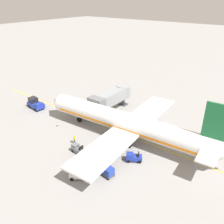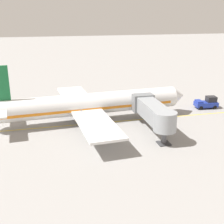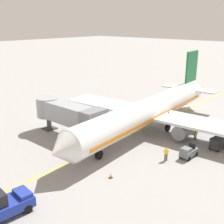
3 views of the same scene
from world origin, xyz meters
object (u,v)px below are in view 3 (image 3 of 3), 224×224
(jet_bridge, at_px, (68,113))
(ground_crew_marshaller, at_px, (195,134))
(ground_crew_wing_walker, at_px, (166,153))
(ground_crew_loader, at_px, (177,130))
(baggage_cart_second_in_train, at_px, (224,136))
(baggage_tug_trailing, at_px, (192,126))
(pushback_tractor, at_px, (4,204))
(parked_airliner, at_px, (149,111))
(baggage_tug_spare, at_px, (188,152))
(safety_cone_nose_left, at_px, (111,175))
(baggage_cart_front, at_px, (218,142))

(jet_bridge, relative_size, ground_crew_marshaller, 7.28)
(ground_crew_wing_walker, xyz_separation_m, ground_crew_loader, (2.91, -7.58, 0.00))
(baggage_cart_second_in_train, bearing_deg, baggage_tug_trailing, -13.44)
(jet_bridge, distance_m, baggage_tug_trailing, 18.47)
(pushback_tractor, distance_m, ground_crew_wing_walker, 18.47)
(pushback_tractor, bearing_deg, jet_bridge, -57.97)
(jet_bridge, relative_size, baggage_cart_second_in_train, 4.15)
(ground_crew_wing_walker, height_order, ground_crew_marshaller, same)
(pushback_tractor, xyz_separation_m, ground_crew_marshaller, (-4.57, -25.85, -0.15))
(parked_airliner, distance_m, baggage_tug_spare, 9.84)
(pushback_tractor, xyz_separation_m, baggage_tug_trailing, (-2.58, -28.86, -0.39))
(baggage_tug_trailing, bearing_deg, jet_bridge, 48.68)
(baggage_tug_trailing, bearing_deg, pushback_tractor, 84.89)
(ground_crew_loader, bearing_deg, ground_crew_wing_walker, 111.00)
(jet_bridge, xyz_separation_m, baggage_tug_spare, (-15.88, -5.16, -2.74))
(baggage_tug_trailing, height_order, baggage_cart_second_in_train, baggage_tug_trailing)
(parked_airliner, distance_m, ground_crew_loader, 4.80)
(pushback_tractor, relative_size, baggage_tug_trailing, 1.67)
(parked_airliner, height_order, ground_crew_loader, parked_airliner)
(baggage_cart_second_in_train, bearing_deg, jet_bridge, 35.79)
(jet_bridge, distance_m, ground_crew_wing_walker, 14.74)
(pushback_tractor, height_order, baggage_tug_spare, pushback_tractor)
(baggage_tug_trailing, bearing_deg, safety_cone_nose_left, 90.00)
(baggage_cart_second_in_train, bearing_deg, baggage_tug_spare, 79.04)
(parked_airliner, bearing_deg, baggage_cart_second_in_train, -161.96)
(parked_airliner, distance_m, jet_bridge, 11.72)
(parked_airliner, relative_size, baggage_tug_trailing, 13.59)
(baggage_cart_front, distance_m, ground_crew_loader, 6.20)
(baggage_tug_trailing, bearing_deg, baggage_cart_second_in_train, 166.56)
(ground_crew_wing_walker, relative_size, safety_cone_nose_left, 2.86)
(pushback_tractor, relative_size, baggage_cart_front, 1.55)
(pushback_tractor, distance_m, ground_crew_marshaller, 26.25)
(ground_crew_marshaller, bearing_deg, parked_airliner, 12.50)
(baggage_cart_second_in_train, relative_size, safety_cone_nose_left, 5.03)
(ground_crew_loader, bearing_deg, baggage_cart_front, 175.89)
(parked_airliner, height_order, baggage_cart_front, parked_airliner)
(jet_bridge, height_order, ground_crew_loader, jet_bridge)
(jet_bridge, xyz_separation_m, baggage_tug_trailing, (-12.06, -13.72, -2.74))
(ground_crew_marshaller, bearing_deg, safety_cone_nose_left, 82.58)
(baggage_tug_spare, bearing_deg, pushback_tractor, 72.50)
(jet_bridge, height_order, baggage_tug_trailing, jet_bridge)
(jet_bridge, distance_m, baggage_cart_front, 20.27)
(parked_airliner, distance_m, baggage_cart_front, 10.56)
(parked_airliner, bearing_deg, ground_crew_loader, -165.42)
(baggage_tug_spare, distance_m, ground_crew_marshaller, 5.84)
(ground_crew_marshaller, bearing_deg, ground_crew_wing_walker, 91.68)
(safety_cone_nose_left, bearing_deg, baggage_tug_spare, -111.44)
(jet_bridge, height_order, ground_crew_wing_walker, jet_bridge)
(parked_airliner, relative_size, ground_crew_wing_walker, 22.10)
(parked_airliner, xyz_separation_m, ground_crew_loader, (-4.12, -1.07, -2.23))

